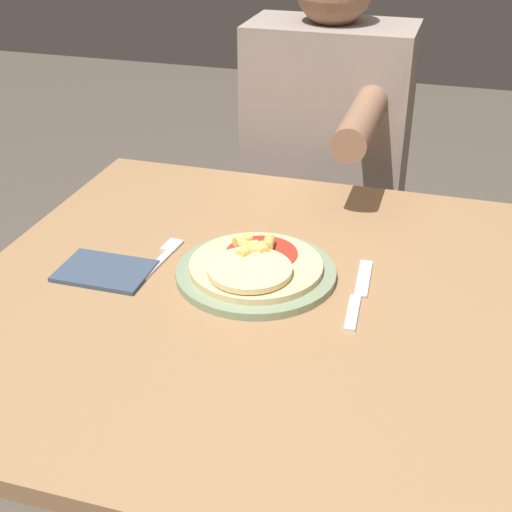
{
  "coord_description": "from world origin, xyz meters",
  "views": [
    {
      "loc": [
        0.27,
        -0.96,
        1.37
      ],
      "look_at": [
        -0.03,
        0.05,
        0.77
      ],
      "focal_mm": 50.0,
      "sensor_mm": 36.0,
      "label": 1
    }
  ],
  "objects_px": {
    "plate": "(256,273)",
    "pizza": "(255,264)",
    "knife": "(358,294)",
    "dining_table": "(268,346)",
    "fork": "(161,259)",
    "person_diner": "(326,158)"
  },
  "relations": [
    {
      "from": "plate",
      "to": "pizza",
      "type": "distance_m",
      "value": 0.02
    },
    {
      "from": "plate",
      "to": "knife",
      "type": "bearing_deg",
      "value": -3.7
    },
    {
      "from": "dining_table",
      "to": "fork",
      "type": "relative_size",
      "value": 5.77
    },
    {
      "from": "plate",
      "to": "knife",
      "type": "distance_m",
      "value": 0.18
    },
    {
      "from": "dining_table",
      "to": "knife",
      "type": "height_order",
      "value": "knife"
    },
    {
      "from": "knife",
      "to": "plate",
      "type": "bearing_deg",
      "value": 176.3
    },
    {
      "from": "pizza",
      "to": "person_diner",
      "type": "bearing_deg",
      "value": 90.66
    },
    {
      "from": "pizza",
      "to": "fork",
      "type": "distance_m",
      "value": 0.18
    },
    {
      "from": "dining_table",
      "to": "knife",
      "type": "xyz_separation_m",
      "value": [
        0.15,
        0.04,
        0.11
      ]
    },
    {
      "from": "dining_table",
      "to": "knife",
      "type": "bearing_deg",
      "value": 13.78
    },
    {
      "from": "dining_table",
      "to": "person_diner",
      "type": "xyz_separation_m",
      "value": [
        -0.04,
        0.7,
        0.08
      ]
    },
    {
      "from": "dining_table",
      "to": "plate",
      "type": "bearing_deg",
      "value": 126.46
    },
    {
      "from": "pizza",
      "to": "plate",
      "type": "bearing_deg",
      "value": 65.26
    },
    {
      "from": "dining_table",
      "to": "plate",
      "type": "xyz_separation_m",
      "value": [
        -0.03,
        0.05,
        0.12
      ]
    },
    {
      "from": "fork",
      "to": "plate",
      "type": "bearing_deg",
      "value": -1.89
    },
    {
      "from": "plate",
      "to": "knife",
      "type": "relative_size",
      "value": 1.25
    },
    {
      "from": "fork",
      "to": "knife",
      "type": "xyz_separation_m",
      "value": [
        0.36,
        -0.02,
        0.0
      ]
    },
    {
      "from": "knife",
      "to": "person_diner",
      "type": "height_order",
      "value": "person_diner"
    },
    {
      "from": "plate",
      "to": "knife",
      "type": "height_order",
      "value": "plate"
    },
    {
      "from": "plate",
      "to": "pizza",
      "type": "bearing_deg",
      "value": -114.74
    },
    {
      "from": "dining_table",
      "to": "fork",
      "type": "bearing_deg",
      "value": 166.1
    },
    {
      "from": "knife",
      "to": "pizza",
      "type": "bearing_deg",
      "value": 177.32
    }
  ]
}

